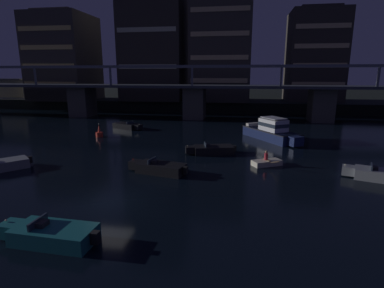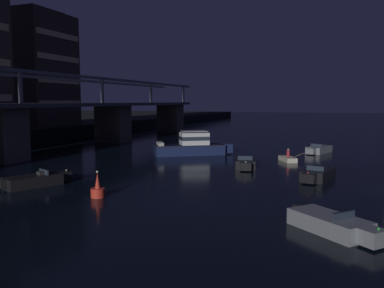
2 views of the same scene
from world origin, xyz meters
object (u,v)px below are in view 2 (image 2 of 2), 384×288
object	(u,v)px
tower_east_tall	(35,69)
river_bridge	(0,122)
speedboat_mid_left	(333,224)
speedboat_far_left	(36,180)
cabin_cruiser_near_left	(192,146)
speedboat_far_center	(318,150)
dinghy_with_paddler	(288,159)
speedboat_near_right	(317,174)
channel_buoy	(98,190)
speedboat_mid_right	(245,163)

from	to	relation	value
tower_east_tall	river_bridge	bearing A→B (deg)	-145.37
tower_east_tall	speedboat_mid_left	xyz separation A→B (m)	(-35.30, -48.81, -11.17)
speedboat_mid_left	speedboat_far_left	bearing A→B (deg)	80.40
cabin_cruiser_near_left	speedboat_mid_left	world-z (taller)	cabin_cruiser_near_left
speedboat_far_center	dinghy_with_paddler	bearing A→B (deg)	162.76
speedboat_near_right	speedboat_far_center	world-z (taller)	same
river_bridge	channel_buoy	bearing A→B (deg)	-118.21
river_bridge	tower_east_tall	bearing A→B (deg)	34.63
speedboat_mid_left	dinghy_with_paddler	size ratio (longest dim) A/B	1.62
speedboat_mid_left	channel_buoy	distance (m)	14.60
river_bridge	speedboat_near_right	world-z (taller)	river_bridge
speedboat_mid_left	dinghy_with_paddler	distance (m)	22.98
speedboat_far_center	channel_buoy	distance (m)	31.04
tower_east_tall	dinghy_with_paddler	distance (m)	47.08
cabin_cruiser_near_left	channel_buoy	world-z (taller)	cabin_cruiser_near_left
river_bridge	cabin_cruiser_near_left	xyz separation A→B (m)	(12.02, -16.49, -3.04)
speedboat_near_right	speedboat_mid_right	size ratio (longest dim) A/B	1.00
river_bridge	speedboat_mid_left	world-z (taller)	river_bridge
speedboat_near_right	tower_east_tall	bearing A→B (deg)	65.25
tower_east_tall	speedboat_mid_right	xyz separation A→B (m)	(-18.11, -40.55, -11.17)
cabin_cruiser_near_left	channel_buoy	xyz separation A→B (m)	(-21.76, -1.67, -0.57)
speedboat_near_right	speedboat_mid_left	distance (m)	13.56
speedboat_near_right	dinghy_with_paddler	xyz separation A→B (m)	(8.96, 3.46, -0.14)
river_bridge	channel_buoy	size ratio (longest dim) A/B	52.65
cabin_cruiser_near_left	speedboat_mid_left	size ratio (longest dim) A/B	1.93
speedboat_far_center	speedboat_far_left	bearing A→B (deg)	146.03
speedboat_far_left	dinghy_with_paddler	bearing A→B (deg)	-39.78
speedboat_far_left	channel_buoy	xyz separation A→B (m)	(-1.41, -6.27, 0.06)
speedboat_near_right	speedboat_mid_left	world-z (taller)	same
speedboat_mid_left	speedboat_far_center	size ratio (longest dim) A/B	0.89
tower_east_tall	speedboat_mid_left	distance (m)	61.26
speedboat_near_right	channel_buoy	xyz separation A→B (m)	(-11.38, 12.96, 0.06)
speedboat_mid_right	speedboat_far_center	distance (m)	14.73
speedboat_mid_left	speedboat_near_right	bearing A→B (deg)	6.30
speedboat_near_right	speedboat_far_center	xyz separation A→B (m)	(17.22, 0.90, 0.00)
river_bridge	channel_buoy	xyz separation A→B (m)	(-9.74, -18.16, -3.62)
speedboat_far_center	speedboat_near_right	bearing A→B (deg)	-177.01
speedboat_mid_right	channel_buoy	distance (m)	16.32
river_bridge	speedboat_mid_left	bearing A→B (deg)	-109.95
speedboat_far_center	tower_east_tall	bearing A→B (deg)	84.34
river_bridge	speedboat_mid_right	size ratio (longest dim) A/B	17.86
river_bridge	cabin_cruiser_near_left	world-z (taller)	river_bridge
speedboat_near_right	cabin_cruiser_near_left	bearing A→B (deg)	54.65
speedboat_far_left	channel_buoy	size ratio (longest dim) A/B	2.84
speedboat_far_center	channel_buoy	xyz separation A→B (m)	(-28.60, 12.06, 0.06)
speedboat_mid_right	channel_buoy	bearing A→B (deg)	157.71
speedboat_near_right	speedboat_far_center	bearing A→B (deg)	2.99
channel_buoy	river_bridge	bearing A→B (deg)	61.79
speedboat_far_center	channel_buoy	bearing A→B (deg)	157.14
tower_east_tall	channel_buoy	world-z (taller)	tower_east_tall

